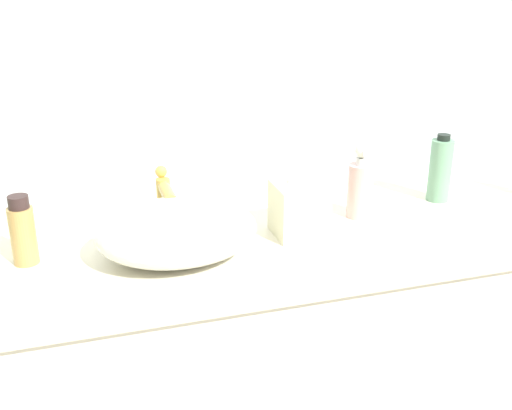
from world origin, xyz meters
The scene contains 9 objects.
bathroom_wall_rear centered at (0.00, 0.73, 1.30)m, with size 6.00×0.06×2.60m, color silver.
vanity_counter centered at (-0.06, 0.41, 0.45)m, with size 1.72×0.57×0.90m.
wall_mirror_panel centered at (-0.06, 0.69, 1.40)m, with size 1.65×0.01×1.00m, color #B2BCC6.
sink_basin centered at (-0.44, 0.34, 0.96)m, with size 0.35×0.28×0.12m, color silver.
faucet centered at (-0.44, 0.49, 0.98)m, with size 0.03×0.15×0.15m.
soap_dispenser centered at (0.03, 0.43, 0.98)m, with size 0.06×0.06×0.19m.
perfume_bottle centered at (-0.75, 0.40, 0.97)m, with size 0.05×0.05×0.15m.
spray_can centered at (0.29, 0.48, 0.98)m, with size 0.06×0.06×0.18m.
tissue_box centered at (-0.15, 0.38, 0.97)m, with size 0.11×0.11×0.16m.
Camera 1 is at (-0.63, -0.87, 1.49)m, focal length 43.89 mm.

